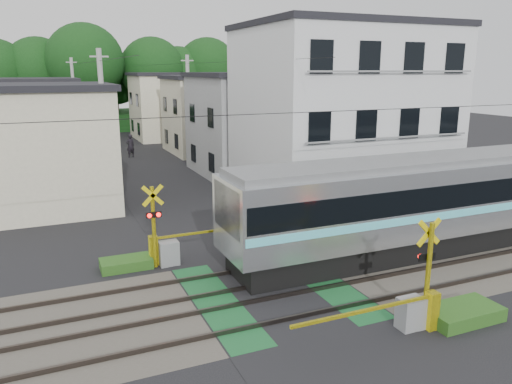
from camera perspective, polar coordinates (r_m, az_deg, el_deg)
name	(u,v)px	position (r m, az deg, el deg)	size (l,w,h in m)	color
ground	(273,292)	(16.39, 1.91, -11.36)	(120.00, 120.00, 0.00)	black
track_bed	(273,291)	(16.38, 1.91, -11.24)	(120.00, 120.00, 0.14)	#47423A
commuter_train	(441,200)	(21.01, 20.34, -0.82)	(18.01, 2.84, 3.74)	black
crossing_signal_near	(415,305)	(14.64, 17.72, -12.20)	(4.74, 0.65, 3.09)	yellow
crossing_signal_far	(166,246)	(18.56, -10.26, -6.13)	(4.74, 0.65, 3.09)	yellow
apartment_block	(341,114)	(27.40, 9.74, 8.77)	(10.20, 8.36, 9.30)	silver
houses_row	(133,119)	(40.05, -13.86, 8.07)	(22.07, 31.35, 6.80)	beige
tree_hill	(96,81)	(61.71, -17.81, 11.99)	(40.00, 14.05, 11.92)	#143D14
catenary	(427,165)	(18.55, 19.00, 2.89)	(60.00, 5.04, 7.00)	#2D2D33
utility_poles	(121,112)	(36.91, -15.17, 8.85)	(7.90, 42.00, 8.00)	#A5A5A0
pedestrian	(130,146)	(41.99, -14.16, 5.14)	(0.69, 0.45, 1.89)	black
weed_patches	(321,279)	(17.01, 7.49, -9.83)	(10.25, 8.80, 0.40)	#2D5E1E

